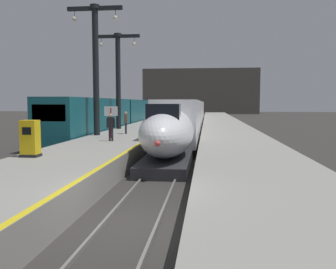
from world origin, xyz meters
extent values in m
plane|color=#33302D|center=(0.00, 0.00, 0.00)|extent=(260.00, 260.00, 0.00)
cube|color=gray|center=(-4.05, 24.75, 0.53)|extent=(4.80, 110.00, 1.05)
cube|color=gray|center=(4.05, 24.75, 0.53)|extent=(4.80, 110.00, 1.05)
cube|color=yellow|center=(-1.77, 24.75, 1.05)|extent=(0.20, 107.80, 0.01)
cube|color=slate|center=(-0.75, 27.50, 0.06)|extent=(0.08, 110.00, 0.12)
cube|color=slate|center=(0.75, 27.50, 0.06)|extent=(0.08, 110.00, 0.12)
cube|color=slate|center=(-8.85, 27.50, 0.06)|extent=(0.08, 110.00, 0.12)
cube|color=slate|center=(-7.35, 27.50, 0.06)|extent=(0.08, 110.00, 0.12)
ellipsoid|color=silver|center=(0.00, 9.38, 1.83)|extent=(2.78, 8.08, 2.56)
cube|color=#28282D|center=(0.00, 8.97, 0.28)|extent=(2.46, 6.87, 0.55)
cube|color=black|center=(0.00, 7.56, 2.90)|extent=(1.59, 1.00, 0.90)
sphere|color=#F24C4C|center=(0.00, 5.42, 1.68)|extent=(0.28, 0.28, 0.28)
cube|color=silver|center=(0.00, 18.80, 2.08)|extent=(2.90, 14.00, 3.05)
cube|color=black|center=(-1.42, 18.80, 2.62)|extent=(0.04, 11.90, 0.80)
cube|color=black|center=(1.42, 18.80, 2.62)|extent=(0.04, 11.90, 0.80)
cube|color=silver|center=(0.00, 18.80, 0.80)|extent=(2.92, 13.30, 0.24)
cube|color=black|center=(0.00, 14.32, 0.28)|extent=(2.03, 2.20, 0.56)
cube|color=black|center=(0.00, 23.28, 0.28)|extent=(2.03, 2.20, 0.56)
cube|color=silver|center=(0.00, 35.40, 2.08)|extent=(2.90, 18.00, 3.05)
cube|color=black|center=(-1.42, 35.40, 2.62)|extent=(0.04, 15.84, 0.80)
cube|color=black|center=(1.42, 35.40, 2.62)|extent=(0.04, 15.84, 0.80)
cube|color=black|center=(0.00, 29.28, 0.28)|extent=(2.03, 2.20, 0.56)
cube|color=black|center=(0.00, 41.52, 0.28)|extent=(2.03, 2.20, 0.56)
cube|color=silver|center=(0.00, 54.00, 2.08)|extent=(2.90, 18.00, 3.05)
cube|color=black|center=(-1.42, 54.00, 2.62)|extent=(0.04, 15.84, 0.80)
cube|color=black|center=(1.42, 54.00, 2.62)|extent=(0.04, 15.84, 0.80)
cube|color=black|center=(0.00, 47.88, 0.28)|extent=(2.03, 2.20, 0.56)
cube|color=black|center=(0.00, 60.12, 0.28)|extent=(2.03, 2.20, 0.56)
cube|color=#145660|center=(-8.10, 21.57, 2.15)|extent=(2.85, 18.00, 3.30)
cube|color=black|center=(-8.10, 12.61, 2.75)|extent=(2.28, 0.08, 1.10)
cube|color=black|center=(-9.49, 21.57, 2.65)|extent=(0.04, 15.30, 0.90)
cube|color=black|center=(-6.71, 21.57, 2.65)|extent=(0.04, 15.30, 0.90)
cube|color=black|center=(-8.10, 15.81, 0.26)|extent=(2.00, 2.00, 0.52)
cube|color=black|center=(-8.10, 27.33, 0.26)|extent=(2.00, 2.00, 0.52)
cube|color=#145660|center=(-8.10, 40.17, 2.15)|extent=(2.85, 18.00, 3.30)
cylinder|color=black|center=(-5.90, 15.71, 5.69)|extent=(0.44, 0.44, 9.28)
cylinder|color=black|center=(-5.90, 15.71, 10.18)|extent=(0.68, 0.68, 0.30)
cube|color=black|center=(-5.90, 15.71, 10.08)|extent=(4.00, 0.24, 0.28)
cylinder|color=black|center=(-7.40, 15.71, 9.73)|extent=(0.03, 0.03, 0.60)
sphere|color=#EFEACC|center=(-7.40, 15.71, 9.38)|extent=(0.36, 0.36, 0.36)
cylinder|color=black|center=(-4.40, 15.71, 9.73)|extent=(0.03, 0.03, 0.60)
sphere|color=#EFEACC|center=(-4.40, 15.71, 9.38)|extent=(0.36, 0.36, 0.36)
cylinder|color=black|center=(-5.90, 22.21, 5.31)|extent=(0.44, 0.44, 8.52)
cylinder|color=black|center=(-5.90, 22.21, 9.42)|extent=(0.68, 0.68, 0.30)
cube|color=black|center=(-5.90, 22.21, 9.32)|extent=(4.00, 0.24, 0.28)
cylinder|color=black|center=(-7.40, 22.21, 8.97)|extent=(0.03, 0.03, 0.60)
sphere|color=#EFEACC|center=(-7.40, 22.21, 8.62)|extent=(0.36, 0.36, 0.36)
cylinder|color=black|center=(-4.40, 22.21, 8.97)|extent=(0.03, 0.03, 0.60)
sphere|color=#EFEACC|center=(-4.40, 22.21, 8.62)|extent=(0.36, 0.36, 0.36)
cylinder|color=#23232D|center=(-2.76, 21.80, 1.48)|extent=(0.13, 0.13, 0.85)
cylinder|color=#23232D|center=(-2.77, 21.97, 1.48)|extent=(0.13, 0.13, 0.85)
cube|color=maroon|center=(-2.77, 21.89, 2.21)|extent=(0.23, 0.38, 0.62)
cylinder|color=maroon|center=(-2.76, 21.65, 2.16)|extent=(0.09, 0.09, 0.58)
cylinder|color=maroon|center=(-2.77, 22.13, 2.16)|extent=(0.09, 0.09, 0.58)
sphere|color=tan|center=(-2.77, 21.89, 2.63)|extent=(0.22, 0.22, 0.22)
cylinder|color=#23232D|center=(-3.70, 11.83, 1.48)|extent=(0.13, 0.13, 0.85)
cylinder|color=#23232D|center=(-3.87, 11.85, 1.48)|extent=(0.13, 0.13, 0.85)
cube|color=black|center=(-3.78, 11.84, 2.21)|extent=(0.40, 0.26, 0.62)
cylinder|color=black|center=(-3.54, 11.81, 2.16)|extent=(0.09, 0.09, 0.58)
cylinder|color=black|center=(-4.02, 11.86, 2.16)|extent=(0.09, 0.09, 0.58)
sphere|color=tan|center=(-3.78, 11.84, 2.63)|extent=(0.22, 0.22, 0.22)
cylinder|color=#23232D|center=(-4.01, 16.86, 1.48)|extent=(0.13, 0.13, 0.85)
cylinder|color=#23232D|center=(-4.03, 17.03, 1.48)|extent=(0.13, 0.13, 0.85)
cube|color=brown|center=(-4.02, 16.95, 2.21)|extent=(0.26, 0.40, 0.62)
cylinder|color=brown|center=(-3.99, 16.71, 2.16)|extent=(0.09, 0.09, 0.58)
cylinder|color=brown|center=(-4.05, 17.19, 2.16)|extent=(0.09, 0.09, 0.58)
sphere|color=tan|center=(-4.02, 16.95, 2.63)|extent=(0.22, 0.22, 0.22)
cube|color=black|center=(-2.49, 21.67, 1.35)|extent=(0.40, 0.22, 0.60)
cylinder|color=#262628|center=(-2.59, 21.67, 1.83)|extent=(0.02, 0.02, 0.36)
cylinder|color=#262628|center=(-2.39, 21.67, 1.83)|extent=(0.02, 0.02, 0.36)
cube|color=#262628|center=(-2.49, 21.67, 2.02)|extent=(0.22, 0.03, 0.02)
cube|color=yellow|center=(-5.55, 5.16, 1.85)|extent=(0.70, 0.56, 1.60)
cube|color=black|center=(-5.55, 4.88, 2.20)|extent=(0.40, 0.02, 0.32)
cube|color=black|center=(-5.55, 5.16, 1.11)|extent=(0.76, 0.62, 0.12)
cylinder|color=maroon|center=(-4.28, 13.70, 2.05)|extent=(0.10, 0.10, 2.00)
cube|color=white|center=(-4.28, 13.70, 2.85)|extent=(0.90, 0.06, 0.64)
cube|color=#4C4742|center=(0.00, 102.00, 7.00)|extent=(36.00, 2.00, 14.00)
camera|label=1|loc=(2.08, -9.48, 3.39)|focal=38.08mm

